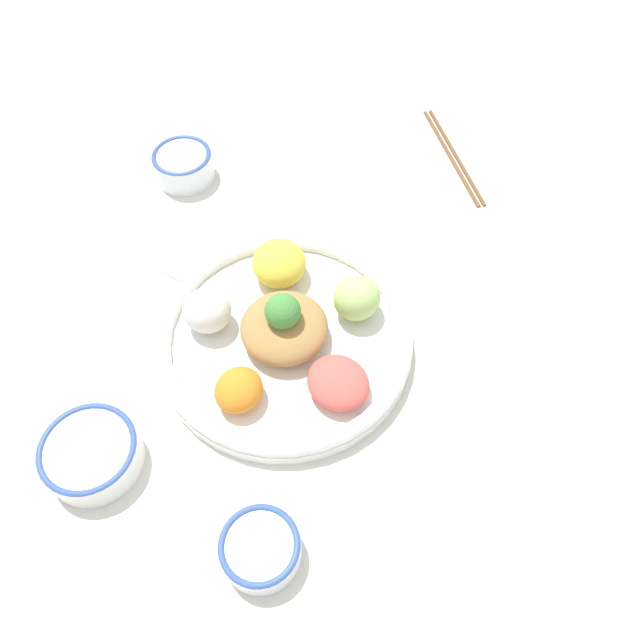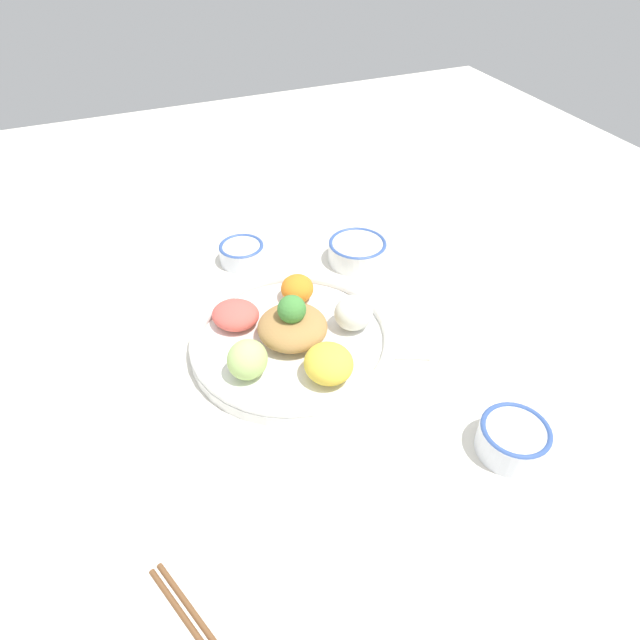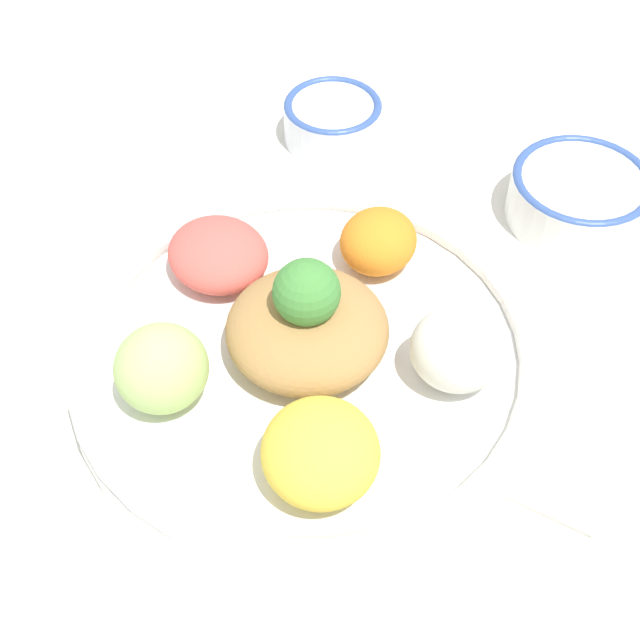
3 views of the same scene
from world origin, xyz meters
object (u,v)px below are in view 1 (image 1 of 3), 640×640
Objects in this scene: sauce_bowl_red at (260,549)px; sauce_bowl_dark at (183,164)px; serving_spoon_main at (163,269)px; rice_bowl_blue at (91,454)px; salad_platter at (285,333)px; chopsticks_pair_near at (453,155)px.

sauce_bowl_red is 0.62m from sauce_bowl_dark.
sauce_bowl_dark reaches higher than serving_spoon_main.
rice_bowl_blue is at bearing -22.22° from sauce_bowl_red.
sauce_bowl_red is 0.74× the size of serving_spoon_main.
salad_platter is at bearing 123.76° from sauce_bowl_dark.
rice_bowl_blue is at bearing -68.51° from serving_spoon_main.
rice_bowl_blue is 0.95× the size of serving_spoon_main.
serving_spoon_main is at bearing -92.18° from rice_bowl_blue.
rice_bowl_blue is 0.50× the size of chopsticks_pair_near.
sauce_bowl_dark is at bearing -90.29° from rice_bowl_blue.
rice_bowl_blue is (0.21, 0.19, -0.00)m from salad_platter.
sauce_bowl_red is 0.39× the size of chopsticks_pair_near.
salad_platter is 3.57× the size of sauce_bowl_dark.
rice_bowl_blue is 0.49m from sauce_bowl_dark.
salad_platter is 2.94× the size of rice_bowl_blue.
salad_platter is at bearing -5.56° from serving_spoon_main.
serving_spoon_main is at bearing -62.18° from sauce_bowl_red.
chopsticks_pair_near is (-0.24, -0.40, -0.02)m from salad_platter.
serving_spoon_main is at bearing -29.24° from salad_platter.
chopsticks_pair_near reaches higher than serving_spoon_main.
sauce_bowl_dark is 0.45m from chopsticks_pair_near.
sauce_bowl_red is 0.94× the size of sauce_bowl_dark.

